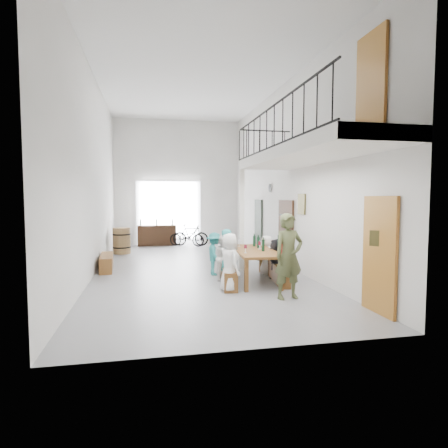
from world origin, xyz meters
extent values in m
plane|color=slate|center=(0.00, 0.00, 0.00)|extent=(12.00, 12.00, 0.00)
plane|color=white|center=(0.00, 6.00, 2.75)|extent=(5.50, 0.00, 5.50)
plane|color=white|center=(0.00, -6.00, 2.75)|extent=(5.50, 0.00, 5.50)
plane|color=white|center=(-2.75, 0.00, 2.75)|extent=(0.00, 12.00, 12.00)
plane|color=white|center=(2.75, 0.00, 2.75)|extent=(0.00, 12.00, 12.00)
plane|color=white|center=(0.00, 0.00, 5.50)|extent=(12.00, 12.00, 0.00)
cube|color=white|center=(-0.40, 5.94, 1.40)|extent=(2.80, 0.08, 2.80)
cube|color=#9C6323|center=(2.70, -4.90, 1.05)|extent=(0.06, 0.95, 2.10)
cube|color=#361C0F|center=(2.70, -0.30, 1.00)|extent=(0.06, 1.10, 2.00)
cube|color=#2B342B|center=(2.70, 2.50, 1.00)|extent=(0.06, 0.80, 2.00)
cube|color=#9C6323|center=(2.70, -4.50, 4.10)|extent=(0.06, 0.90, 1.95)
cube|color=#423B1A|center=(2.72, -1.40, 1.90)|extent=(0.04, 0.45, 0.55)
cylinder|color=white|center=(2.71, 1.20, 2.40)|extent=(0.04, 0.28, 0.28)
cube|color=white|center=(2.00, -3.20, 3.00)|extent=(1.50, 5.60, 0.25)
cube|color=black|center=(1.27, -3.20, 3.98)|extent=(0.03, 5.60, 0.03)
cube|color=black|center=(1.27, -3.20, 3.15)|extent=(0.03, 5.60, 0.03)
cube|color=black|center=(2.00, -0.42, 3.98)|extent=(1.50, 0.03, 0.03)
cube|color=white|center=(1.30, -0.45, 1.44)|extent=(0.14, 0.14, 2.88)
cube|color=brown|center=(1.24, -2.00, 0.76)|extent=(1.09, 2.36, 0.06)
cube|color=brown|center=(0.78, -2.96, 0.36)|extent=(0.08, 0.08, 0.73)
cube|color=brown|center=(1.57, -3.01, 0.36)|extent=(0.08, 0.08, 0.73)
cube|color=brown|center=(0.91, -0.98, 0.36)|extent=(0.08, 0.08, 0.73)
cube|color=brown|center=(1.70, -1.03, 0.36)|extent=(0.08, 0.08, 0.73)
cube|color=brown|center=(0.56, -2.09, 0.22)|extent=(0.57, 1.90, 0.43)
cube|color=brown|center=(1.84, -2.00, 0.22)|extent=(0.50, 1.91, 0.44)
cylinder|color=black|center=(1.44, -1.68, 0.97)|extent=(0.07, 0.07, 0.35)
cylinder|color=black|center=(1.43, -1.33, 0.97)|extent=(0.07, 0.07, 0.35)
cylinder|color=black|center=(1.38, -2.27, 0.97)|extent=(0.07, 0.07, 0.35)
cube|color=brown|center=(-2.50, 0.30, 0.22)|extent=(0.43, 1.55, 0.43)
cylinder|color=olive|center=(-2.28, 3.49, 0.48)|extent=(0.64, 0.64, 0.96)
cylinder|color=black|center=(-2.28, 3.49, 0.24)|extent=(0.65, 0.65, 0.05)
cylinder|color=black|center=(-2.28, 3.49, 0.72)|extent=(0.65, 0.65, 0.05)
cube|color=#361C0F|center=(-0.95, 5.65, 0.44)|extent=(1.67, 0.53, 0.87)
cylinder|color=black|center=(-1.62, 5.65, 1.01)|extent=(0.06, 0.06, 0.28)
cylinder|color=black|center=(-0.95, 5.65, 1.01)|extent=(0.06, 0.06, 0.28)
cylinder|color=black|center=(-0.27, 5.65, 1.01)|extent=(0.06, 0.06, 0.28)
imported|color=white|center=(0.43, -2.83, 0.65)|extent=(0.54, 0.71, 1.29)
imported|color=teal|center=(0.52, -2.24, 0.67)|extent=(0.38, 0.53, 1.33)
imported|color=white|center=(0.55, -1.63, 0.56)|extent=(0.59, 0.66, 1.12)
imported|color=teal|center=(0.42, -1.01, 0.57)|extent=(0.44, 0.75, 1.14)
imported|color=#A21F1B|center=(1.85, -2.51, 0.59)|extent=(0.32, 0.70, 1.18)
imported|color=black|center=(1.80, -1.95, 0.52)|extent=(0.31, 0.97, 1.04)
imported|color=white|center=(1.80, -1.24, 0.53)|extent=(0.52, 0.61, 1.06)
imported|color=#454C2B|center=(1.49, -3.64, 0.88)|extent=(0.70, 0.52, 1.75)
imported|color=#17551D|center=(2.45, 0.90, 0.24)|extent=(0.48, 0.43, 0.48)
imported|color=black|center=(0.31, 5.13, 0.41)|extent=(1.64, 1.19, 0.82)
imported|color=black|center=(0.48, 5.21, 0.46)|extent=(1.60, 0.84, 0.93)
camera|label=1|loc=(-1.33, -10.79, 2.07)|focal=30.00mm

